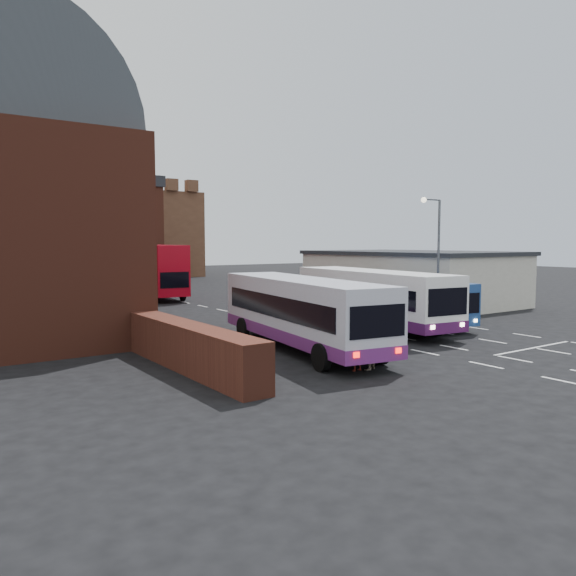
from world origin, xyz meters
TOP-DOWN VIEW (x-y plane):
  - ground at (0.00, 0.00)m, footprint 180.00×180.00m
  - forecourt_wall at (-10.20, 2.00)m, footprint 1.20×10.00m
  - cream_building at (15.00, 14.00)m, footprint 10.40×16.40m
  - brick_terrace at (-6.00, 46.00)m, footprint 22.00×10.00m
  - castle_keep at (6.00, 66.00)m, footprint 22.00×22.00m
  - bus_white_outbound at (-4.16, 2.99)m, footprint 4.56×12.36m
  - bus_white_inbound at (3.04, 5.89)m, footprint 4.32×12.48m
  - bus_blue at (6.00, 6.02)m, footprint 3.89×10.26m
  - bus_red_double at (-0.44, 30.20)m, footprint 4.00×12.03m
  - street_lamp at (8.33, 5.79)m, footprint 1.57×0.36m
  - pedestrian_red at (-4.96, -1.74)m, footprint 0.59×0.40m
  - pedestrian_beige at (-4.49, -1.84)m, footprint 0.89×0.80m

SIDE VIEW (x-z plane):
  - ground at x=0.00m, z-range 0.00..0.00m
  - pedestrian_beige at x=-4.49m, z-range 0.00..1.50m
  - pedestrian_red at x=-4.96m, z-range 0.00..1.56m
  - forecourt_wall at x=-10.20m, z-range 0.00..1.80m
  - bus_blue at x=6.00m, z-range 0.25..2.98m
  - bus_white_outbound at x=-4.16m, z-range 0.30..3.59m
  - bus_white_inbound at x=3.04m, z-range 0.30..3.64m
  - cream_building at x=15.00m, z-range 0.03..4.28m
  - bus_red_double at x=-0.44m, z-range 0.15..4.87m
  - street_lamp at x=8.33m, z-range 0.80..8.52m
  - brick_terrace at x=-6.00m, z-range 0.00..11.00m
  - castle_keep at x=6.00m, z-range 0.00..12.00m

